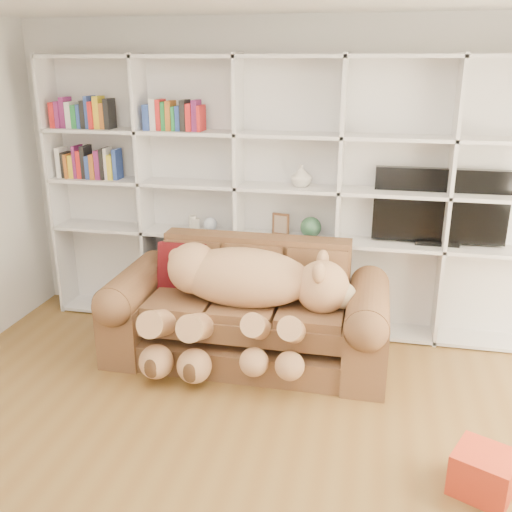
% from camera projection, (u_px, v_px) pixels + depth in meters
% --- Properties ---
extents(floor, '(5.00, 5.00, 0.00)m').
position_uv_depth(floor, '(220.00, 500.00, 3.20)').
color(floor, brown).
rests_on(floor, ground).
extents(wall_back, '(5.00, 0.02, 2.70)m').
position_uv_depth(wall_back, '(292.00, 178.00, 5.07)').
color(wall_back, silver).
rests_on(wall_back, floor).
extents(bookshelf, '(4.43, 0.35, 2.40)m').
position_uv_depth(bookshelf, '(263.00, 185.00, 5.00)').
color(bookshelf, silver).
rests_on(bookshelf, floor).
extents(sofa, '(2.24, 0.97, 0.94)m').
position_uv_depth(sofa, '(248.00, 316.00, 4.67)').
color(sofa, brown).
rests_on(sofa, floor).
extents(teddy_bear, '(1.58, 0.89, 0.92)m').
position_uv_depth(teddy_bear, '(242.00, 292.00, 4.40)').
color(teddy_bear, tan).
rests_on(teddy_bear, sofa).
extents(throw_pillow, '(0.42, 0.25, 0.43)m').
position_uv_depth(throw_pillow, '(183.00, 267.00, 4.82)').
color(throw_pillow, '#540E10').
rests_on(throw_pillow, sofa).
extents(gift_box, '(0.42, 0.41, 0.26)m').
position_uv_depth(gift_box, '(483.00, 473.00, 3.23)').
color(gift_box, red).
rests_on(gift_box, floor).
extents(tv, '(1.09, 0.18, 0.64)m').
position_uv_depth(tv, '(440.00, 207.00, 4.74)').
color(tv, black).
rests_on(tv, bookshelf).
extents(picture_frame, '(0.16, 0.06, 0.19)m').
position_uv_depth(picture_frame, '(281.00, 224.00, 5.03)').
color(picture_frame, '#54321D').
rests_on(picture_frame, bookshelf).
extents(green_vase, '(0.19, 0.19, 0.19)m').
position_uv_depth(green_vase, '(311.00, 227.00, 4.98)').
color(green_vase, '#2D583C').
rests_on(green_vase, bookshelf).
extents(figurine_tall, '(0.08, 0.08, 0.14)m').
position_uv_depth(figurine_tall, '(193.00, 223.00, 5.20)').
color(figurine_tall, beige).
rests_on(figurine_tall, bookshelf).
extents(figurine_short, '(0.08, 0.08, 0.11)m').
position_uv_depth(figurine_short, '(196.00, 224.00, 5.20)').
color(figurine_short, beige).
rests_on(figurine_short, bookshelf).
extents(snow_globe, '(0.13, 0.13, 0.13)m').
position_uv_depth(snow_globe, '(210.00, 224.00, 5.17)').
color(snow_globe, silver).
rests_on(snow_globe, bookshelf).
extents(shelf_vase, '(0.20, 0.20, 0.19)m').
position_uv_depth(shelf_vase, '(301.00, 176.00, 4.85)').
color(shelf_vase, beige).
rests_on(shelf_vase, bookshelf).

